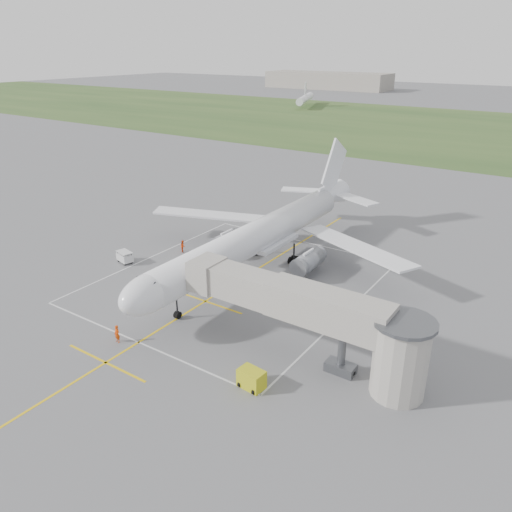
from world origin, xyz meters
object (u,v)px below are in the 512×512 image
Objects in this scene: airliner at (259,236)px; jet_bridge at (319,317)px; gpu_unit at (251,379)px; ramp_worker_nose at (117,334)px; ramp_worker_wing at (183,246)px; baggage_cart at (125,257)px.

jet_bridge is (15.72, -14.25, 0.35)m from airliner.
ramp_worker_nose is (-14.46, -1.56, 0.08)m from gpu_unit.
jet_bridge is at bearing -154.19° from ramp_worker_wing.
gpu_unit is 1.30× the size of ramp_worker_nose.
airliner is at bearing 89.42° from ramp_worker_nose.
ramp_worker_wing is at bearing 119.84° from ramp_worker_nose.
airliner reaches higher than baggage_cart.
ramp_worker_wing is at bearing 154.61° from jet_bridge.
airliner reaches higher than jet_bridge.
ramp_worker_wing reaches higher than baggage_cart.
baggage_cart is 19.29m from ramp_worker_nose.
airliner is at bearing 42.27° from baggage_cart.
airliner is at bearing -122.84° from ramp_worker_wing.
airliner is at bearing 127.74° from gpu_unit.
jet_bridge is 32.01m from baggage_cart.
gpu_unit is 31.02m from ramp_worker_wing.
jet_bridge is at bearing -42.19° from airliner.
ramp_worker_nose is (13.79, -13.50, 0.10)m from baggage_cart.
gpu_unit is at bearing -166.65° from ramp_worker_wing.
jet_bridge is at bearing 3.26° from baggage_cart.
jet_bridge is at bearing 27.34° from ramp_worker_nose.
ramp_worker_wing is (3.75, 7.09, 0.03)m from baggage_cart.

